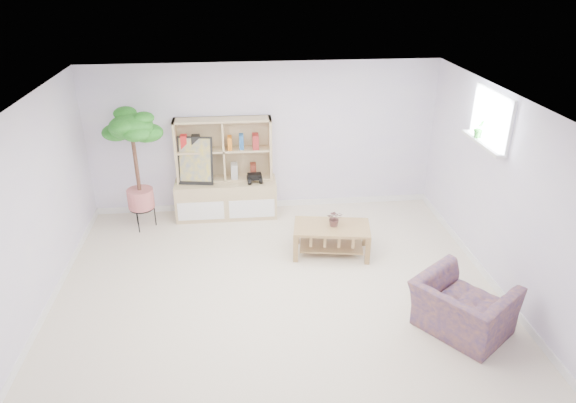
{
  "coord_description": "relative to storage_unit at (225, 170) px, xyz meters",
  "views": [
    {
      "loc": [
        -0.41,
        -5.27,
        3.8
      ],
      "look_at": [
        0.19,
        0.59,
        0.99
      ],
      "focal_mm": 32.0,
      "sensor_mm": 36.0,
      "label": 1
    }
  ],
  "objects": [
    {
      "name": "floor",
      "position": [
        0.63,
        -2.24,
        -0.79
      ],
      "size": [
        5.5,
        5.0,
        0.01
      ],
      "primitive_type": "cube",
      "color": "beige",
      "rests_on": "ground"
    },
    {
      "name": "ceiling",
      "position": [
        0.63,
        -2.24,
        1.61
      ],
      "size": [
        5.5,
        5.0,
        0.01
      ],
      "primitive_type": "cube",
      "color": "white",
      "rests_on": "walls"
    },
    {
      "name": "walls",
      "position": [
        0.63,
        -2.24,
        0.41
      ],
      "size": [
        5.51,
        5.01,
        2.4
      ],
      "color": "white",
      "rests_on": "floor"
    },
    {
      "name": "baseboard",
      "position": [
        0.63,
        -2.24,
        -0.74
      ],
      "size": [
        5.5,
        5.0,
        0.1
      ],
      "primitive_type": null,
      "color": "white",
      "rests_on": "floor"
    },
    {
      "name": "window",
      "position": [
        3.36,
        -1.64,
        1.21
      ],
      "size": [
        0.1,
        0.98,
        0.68
      ],
      "primitive_type": null,
      "color": "white",
      "rests_on": "walls"
    },
    {
      "name": "window_sill",
      "position": [
        3.3,
        -1.64,
        0.89
      ],
      "size": [
        0.14,
        1.0,
        0.04
      ],
      "primitive_type": "cube",
      "color": "white",
      "rests_on": "walls"
    },
    {
      "name": "storage_unit",
      "position": [
        0.0,
        0.0,
        0.0
      ],
      "size": [
        1.59,
        0.54,
        1.59
      ],
      "primitive_type": null,
      "color": "tan",
      "rests_on": "floor"
    },
    {
      "name": "poster",
      "position": [
        -0.44,
        -0.03,
        0.18
      ],
      "size": [
        0.55,
        0.21,
        0.75
      ],
      "primitive_type": null,
      "rotation": [
        0.0,
        0.0,
        -0.16
      ],
      "color": "yellow",
      "rests_on": "storage_unit"
    },
    {
      "name": "toy_truck",
      "position": [
        0.46,
        -0.08,
        -0.12
      ],
      "size": [
        0.33,
        0.24,
        0.17
      ],
      "primitive_type": null,
      "rotation": [
        0.0,
        0.0,
        0.08
      ],
      "color": "black",
      "rests_on": "storage_unit"
    },
    {
      "name": "coffee_table",
      "position": [
        1.47,
        -1.34,
        -0.58
      ],
      "size": [
        1.12,
        0.73,
        0.43
      ],
      "primitive_type": null,
      "rotation": [
        0.0,
        0.0,
        -0.16
      ],
      "color": "olive",
      "rests_on": "floor"
    },
    {
      "name": "table_plant",
      "position": [
        1.51,
        -1.33,
        -0.25
      ],
      "size": [
        0.25,
        0.22,
        0.24
      ],
      "primitive_type": "imported",
      "rotation": [
        0.0,
        0.0,
        -0.18
      ],
      "color": "#10480E",
      "rests_on": "coffee_table"
    },
    {
      "name": "floor_tree",
      "position": [
        -1.28,
        -0.28,
        0.14
      ],
      "size": [
        0.83,
        0.83,
        1.87
      ],
      "primitive_type": null,
      "rotation": [
        0.0,
        0.0,
        0.24
      ],
      "color": "#1B701D",
      "rests_on": "floor"
    },
    {
      "name": "armchair",
      "position": [
        2.61,
        -3.14,
        -0.44
      ],
      "size": [
        1.24,
        1.27,
        0.71
      ],
      "primitive_type": "imported",
      "rotation": [
        0.0,
        0.0,
        2.21
      ],
      "color": "navy",
      "rests_on": "floor"
    },
    {
      "name": "sill_plant",
      "position": [
        3.3,
        -1.47,
        1.03
      ],
      "size": [
        0.14,
        0.12,
        0.24
      ],
      "primitive_type": "imported",
      "rotation": [
        0.0,
        0.0,
        0.08
      ],
      "color": "#1B701D",
      "rests_on": "window_sill"
    }
  ]
}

